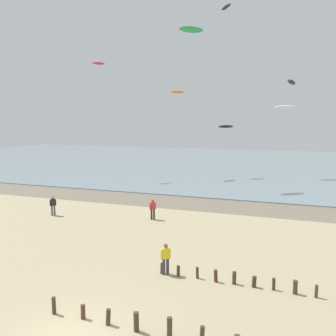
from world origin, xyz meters
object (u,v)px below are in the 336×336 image
object	(u,v)px
person_left_flank	(153,209)
kite_aloft_3	(177,92)
kite_aloft_4	(226,127)
kite_aloft_8	(285,107)
kite_aloft_11	(191,30)
person_by_waterline	(53,205)
kite_aloft_1	(292,82)
kite_aloft_6	(226,7)
person_nearest_camera	(166,258)
kite_aloft_10	(98,63)

from	to	relation	value
person_left_flank	kite_aloft_3	world-z (taller)	kite_aloft_3
person_left_flank	kite_aloft_4	xyz separation A→B (m)	(0.72, 25.83, 6.54)
kite_aloft_8	kite_aloft_11	bearing A→B (deg)	15.77
person_by_waterline	kite_aloft_3	world-z (taller)	kite_aloft_3
kite_aloft_3	kite_aloft_8	world-z (taller)	kite_aloft_3
kite_aloft_4	kite_aloft_11	distance (m)	14.99
person_by_waterline	kite_aloft_1	distance (m)	27.51
kite_aloft_1	kite_aloft_8	size ratio (longest dim) A/B	0.77
person_by_waterline	kite_aloft_6	bearing A→B (deg)	46.02
person_by_waterline	kite_aloft_11	bearing A→B (deg)	70.52
person_by_waterline	person_left_flank	xyz separation A→B (m)	(8.72, 1.80, 0.00)
person_left_flank	person_nearest_camera	bearing A→B (deg)	-63.65
person_by_waterline	kite_aloft_1	bearing A→B (deg)	41.33
kite_aloft_10	person_by_waterline	bearing A→B (deg)	-120.03
kite_aloft_8	kite_aloft_11	size ratio (longest dim) A/B	1.09
kite_aloft_3	kite_aloft_4	distance (m)	8.67
kite_aloft_3	kite_aloft_8	distance (m)	15.80
kite_aloft_3	kite_aloft_8	size ratio (longest dim) A/B	0.74
person_nearest_camera	person_left_flank	bearing A→B (deg)	116.35
kite_aloft_1	kite_aloft_3	size ratio (longest dim) A/B	1.05
kite_aloft_8	kite_aloft_6	bearing A→B (deg)	42.41
person_nearest_camera	kite_aloft_8	distance (m)	40.24
person_nearest_camera	kite_aloft_6	size ratio (longest dim) A/B	0.84
kite_aloft_8	kite_aloft_11	world-z (taller)	kite_aloft_11
person_left_flank	kite_aloft_3	bearing A→B (deg)	104.25
kite_aloft_6	kite_aloft_1	bearing A→B (deg)	87.42
person_by_waterline	kite_aloft_10	size ratio (longest dim) A/B	0.92
kite_aloft_1	person_by_waterline	bearing A→B (deg)	-47.15
kite_aloft_4	person_by_waterline	bearing A→B (deg)	-152.70
kite_aloft_4	kite_aloft_10	bearing A→B (deg)	160.41
kite_aloft_1	kite_aloft_8	bearing A→B (deg)	-173.08
person_left_flank	kite_aloft_8	size ratio (longest dim) A/B	0.49
person_left_flank	kite_aloft_8	distance (m)	31.49
person_by_waterline	person_left_flank	distance (m)	8.90
person_left_flank	kite_aloft_11	distance (m)	25.28
person_left_flank	kite_aloft_6	size ratio (longest dim) A/B	0.84
kite_aloft_11	kite_aloft_6	bearing A→B (deg)	-90.48
kite_aloft_10	kite_aloft_11	distance (m)	14.25
person_nearest_camera	kite_aloft_11	bearing A→B (deg)	104.47
kite_aloft_1	kite_aloft_3	bearing A→B (deg)	-116.47
kite_aloft_6	kite_aloft_11	distance (m)	8.37
kite_aloft_6	kite_aloft_11	world-z (taller)	kite_aloft_6
kite_aloft_6	person_left_flank	bearing A→B (deg)	-50.89
kite_aloft_3	person_by_waterline	bearing A→B (deg)	-161.10
person_by_waterline	kite_aloft_10	distance (m)	26.31
kite_aloft_1	kite_aloft_4	world-z (taller)	kite_aloft_1
kite_aloft_6	kite_aloft_11	bearing A→B (deg)	-170.59
kite_aloft_3	kite_aloft_6	world-z (taller)	kite_aloft_6
kite_aloft_6	kite_aloft_10	distance (m)	21.12
kite_aloft_8	kite_aloft_1	bearing A→B (deg)	63.85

